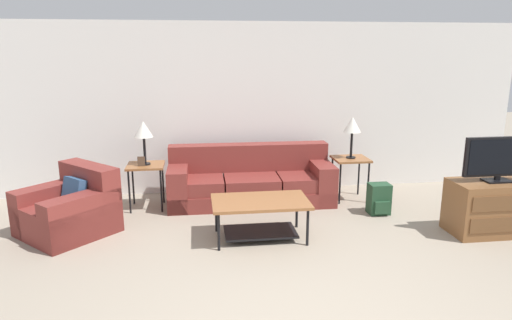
# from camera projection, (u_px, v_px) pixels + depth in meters

# --- Properties ---
(wall_back) EXTENTS (8.72, 0.06, 2.60)m
(wall_back) POSITION_uv_depth(u_px,v_px,m) (248.00, 108.00, 7.05)
(wall_back) COLOR white
(wall_back) RESTS_ON ground_plane
(couch) EXTENTS (2.38, 0.87, 0.82)m
(couch) POSITION_uv_depth(u_px,v_px,m) (251.00, 182.00, 6.67)
(couch) COLOR maroon
(couch) RESTS_ON ground_plane
(armchair) EXTENTS (1.32, 1.32, 0.80)m
(armchair) POSITION_uv_depth(u_px,v_px,m) (70.00, 210.00, 5.54)
(armchair) COLOR maroon
(armchair) RESTS_ON ground_plane
(coffee_table) EXTENTS (1.13, 0.68, 0.47)m
(coffee_table) POSITION_uv_depth(u_px,v_px,m) (260.00, 210.00, 5.35)
(coffee_table) COLOR #935B33
(coffee_table) RESTS_ON ground_plane
(side_table_left) EXTENTS (0.51, 0.47, 0.63)m
(side_table_left) POSITION_uv_depth(u_px,v_px,m) (146.00, 170.00, 6.34)
(side_table_left) COLOR #935B33
(side_table_left) RESTS_ON ground_plane
(side_table_right) EXTENTS (0.51, 0.47, 0.63)m
(side_table_right) POSITION_uv_depth(u_px,v_px,m) (350.00, 163.00, 6.73)
(side_table_right) COLOR #935B33
(side_table_right) RESTS_ON ground_plane
(table_lamp_left) EXTENTS (0.25, 0.25, 0.61)m
(table_lamp_left) POSITION_uv_depth(u_px,v_px,m) (143.00, 131.00, 6.21)
(table_lamp_left) COLOR black
(table_lamp_left) RESTS_ON side_table_left
(table_lamp_right) EXTENTS (0.25, 0.25, 0.61)m
(table_lamp_right) POSITION_uv_depth(u_px,v_px,m) (352.00, 126.00, 6.60)
(table_lamp_right) COLOR black
(table_lamp_right) RESTS_ON side_table_right
(tv_console) EXTENTS (1.05, 0.54, 0.65)m
(tv_console) POSITION_uv_depth(u_px,v_px,m) (494.00, 207.00, 5.53)
(tv_console) COLOR brown
(tv_console) RESTS_ON ground_plane
(television) EXTENTS (0.89, 0.20, 0.54)m
(television) POSITION_uv_depth(u_px,v_px,m) (500.00, 158.00, 5.38)
(television) COLOR black
(television) RESTS_ON tv_console
(backpack) EXTENTS (0.28, 0.30, 0.42)m
(backpack) POSITION_uv_depth(u_px,v_px,m) (379.00, 199.00, 6.20)
(backpack) COLOR #23472D
(backpack) RESTS_ON ground_plane
(picture_frame) EXTENTS (0.10, 0.04, 0.13)m
(picture_frame) POSITION_uv_depth(u_px,v_px,m) (141.00, 161.00, 6.24)
(picture_frame) COLOR #4C3828
(picture_frame) RESTS_ON side_table_left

